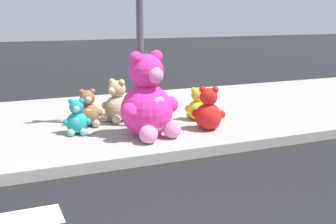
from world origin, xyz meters
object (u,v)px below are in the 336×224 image
(plush_red, at_px, (208,112))
(plush_teal, at_px, (77,120))
(plush_brown, at_px, (88,111))
(plush_lime, at_px, (142,101))
(plush_tan, at_px, (117,104))
(sign_pole, at_px, (140,20))
(plush_pink_large, at_px, (148,103))
(plush_yellow, at_px, (197,107))

(plush_red, xyz_separation_m, plush_teal, (-1.97, 0.54, -0.06))
(plush_red, bearing_deg, plush_brown, 150.72)
(plush_lime, relative_size, plush_tan, 0.80)
(plush_lime, bearing_deg, plush_red, -67.16)
(plush_red, relative_size, plush_tan, 0.96)
(plush_brown, distance_m, plush_tan, 0.54)
(sign_pole, xyz_separation_m, plush_teal, (-1.05, -0.03, -1.48))
(plush_pink_large, distance_m, plush_teal, 1.14)
(plush_red, distance_m, plush_brown, 1.96)
(plush_red, height_order, plush_lime, plush_red)
(plush_pink_large, xyz_separation_m, plush_yellow, (1.15, 0.65, -0.28))
(plush_red, xyz_separation_m, plush_yellow, (0.13, 0.63, -0.05))
(plush_pink_large, relative_size, plush_brown, 2.09)
(plush_brown, bearing_deg, plush_teal, -122.64)
(sign_pole, distance_m, plush_pink_large, 1.33)
(plush_pink_large, distance_m, plush_tan, 1.13)
(plush_lime, bearing_deg, sign_pole, -110.81)
(plush_yellow, bearing_deg, plush_brown, 169.98)
(plush_yellow, bearing_deg, plush_pink_large, -150.61)
(sign_pole, distance_m, plush_red, 1.79)
(plush_tan, bearing_deg, plush_pink_large, -81.37)
(sign_pole, distance_m, plush_teal, 1.81)
(sign_pole, xyz_separation_m, plush_pink_large, (-0.09, -0.59, -1.19))
(plush_lime, distance_m, plush_tan, 0.68)
(plush_pink_large, xyz_separation_m, plush_tan, (-0.17, 1.09, -0.22))
(plush_pink_large, bearing_deg, plush_brown, 125.33)
(plush_tan, bearing_deg, plush_brown, -166.51)
(sign_pole, bearing_deg, plush_brown, 153.83)
(plush_lime, distance_m, plush_teal, 1.63)
(sign_pole, relative_size, plush_yellow, 5.57)
(plush_pink_large, bearing_deg, plush_teal, 149.69)
(plush_red, height_order, plush_yellow, plush_red)
(plush_brown, bearing_deg, plush_yellow, -10.02)
(plush_tan, height_order, plush_yellow, plush_tan)
(plush_lime, bearing_deg, plush_brown, -156.92)
(plush_red, distance_m, plush_tan, 1.60)
(plush_brown, bearing_deg, plush_pink_large, -54.67)
(plush_pink_large, xyz_separation_m, plush_lime, (0.42, 1.44, -0.28))
(plush_pink_large, distance_m, plush_yellow, 1.35)
(plush_lime, height_order, plush_tan, plush_tan)
(plush_brown, height_order, plush_tan, plush_tan)
(plush_pink_large, bearing_deg, sign_pole, 80.97)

